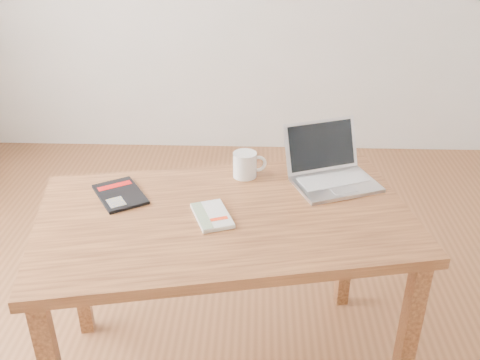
{
  "coord_description": "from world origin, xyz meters",
  "views": [
    {
      "loc": [
        0.07,
        -1.78,
        1.74
      ],
      "look_at": [
        0.0,
        -0.13,
        0.85
      ],
      "focal_mm": 40.0,
      "sensor_mm": 36.0,
      "label": 1
    }
  ],
  "objects_px": {
    "white_guidebook": "(212,216)",
    "laptop": "(330,170)",
    "black_guidebook": "(120,194)",
    "desk": "(225,234)",
    "coffee_mug": "(246,164)"
  },
  "relations": [
    {
      "from": "white_guidebook",
      "to": "laptop",
      "type": "bearing_deg",
      "value": 13.41
    },
    {
      "from": "white_guidebook",
      "to": "coffee_mug",
      "type": "distance_m",
      "value": 0.33
    },
    {
      "from": "black_guidebook",
      "to": "laptop",
      "type": "relative_size",
      "value": 0.7
    },
    {
      "from": "desk",
      "to": "laptop",
      "type": "height_order",
      "value": "laptop"
    },
    {
      "from": "white_guidebook",
      "to": "coffee_mug",
      "type": "xyz_separation_m",
      "value": [
        0.11,
        0.31,
        0.04
      ]
    },
    {
      "from": "black_guidebook",
      "to": "white_guidebook",
      "type": "bearing_deg",
      "value": -52.58
    },
    {
      "from": "desk",
      "to": "coffee_mug",
      "type": "xyz_separation_m",
      "value": [
        0.06,
        0.28,
        0.14
      ]
    },
    {
      "from": "desk",
      "to": "black_guidebook",
      "type": "distance_m",
      "value": 0.42
    },
    {
      "from": "black_guidebook",
      "to": "laptop",
      "type": "xyz_separation_m",
      "value": [
        0.79,
        0.15,
        0.04
      ]
    },
    {
      "from": "white_guidebook",
      "to": "coffee_mug",
      "type": "relative_size",
      "value": 1.57
    },
    {
      "from": "desk",
      "to": "coffee_mug",
      "type": "height_order",
      "value": "coffee_mug"
    },
    {
      "from": "coffee_mug",
      "to": "laptop",
      "type": "bearing_deg",
      "value": -15.52
    },
    {
      "from": "desk",
      "to": "coffee_mug",
      "type": "distance_m",
      "value": 0.32
    },
    {
      "from": "laptop",
      "to": "desk",
      "type": "bearing_deg",
      "value": -167.46
    },
    {
      "from": "black_guidebook",
      "to": "desk",
      "type": "bearing_deg",
      "value": -46.49
    }
  ]
}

